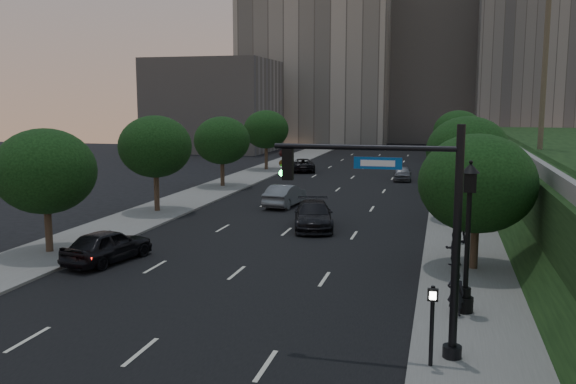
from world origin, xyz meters
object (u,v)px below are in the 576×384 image
(street_lamp, at_px, (467,244))
(sedan_far_left, at_px, (303,165))
(pedestrian_b, at_px, (454,249))
(pedestrian_a, at_px, (456,293))
(pedestrian_c, at_px, (462,227))
(sedan_far_right, at_px, (402,173))
(sedan_near_right, at_px, (313,215))
(sedan_mid_left, at_px, (285,195))
(traffic_signal_mast, at_px, (418,239))
(sedan_near_left, at_px, (108,246))

(street_lamp, bearing_deg, sedan_far_left, 110.15)
(street_lamp, xyz_separation_m, pedestrian_b, (-0.31, 6.49, -1.71))
(pedestrian_a, height_order, pedestrian_c, pedestrian_c)
(sedan_far_right, bearing_deg, sedan_near_right, -101.72)
(sedan_mid_left, xyz_separation_m, sedan_far_left, (-3.77, 22.27, -0.09))
(traffic_signal_mast, xyz_separation_m, pedestrian_a, (1.23, 3.73, -2.72))
(sedan_mid_left, height_order, pedestrian_b, pedestrian_b)
(street_lamp, height_order, pedestrian_b, street_lamp)
(sedan_near_left, xyz_separation_m, sedan_far_right, (11.64, 34.57, -0.09))
(traffic_signal_mast, bearing_deg, sedan_far_left, 106.77)
(pedestrian_b, bearing_deg, pedestrian_c, -110.81)
(traffic_signal_mast, bearing_deg, sedan_near_right, 111.03)
(traffic_signal_mast, height_order, sedan_mid_left, traffic_signal_mast)
(sedan_mid_left, bearing_deg, pedestrian_b, 135.56)
(street_lamp, relative_size, sedan_mid_left, 1.14)
(sedan_mid_left, relative_size, pedestrian_a, 3.08)
(sedan_near_left, distance_m, sedan_near_right, 12.86)
(sedan_far_right, relative_size, pedestrian_c, 2.44)
(sedan_far_right, bearing_deg, sedan_far_left, 152.42)
(sedan_mid_left, xyz_separation_m, sedan_near_right, (3.64, -7.25, -0.00))
(sedan_far_left, bearing_deg, pedestrian_a, 93.36)
(traffic_signal_mast, bearing_deg, street_lamp, 69.30)
(sedan_far_right, distance_m, pedestrian_a, 38.72)
(traffic_signal_mast, distance_m, sedan_far_right, 42.42)
(street_lamp, bearing_deg, pedestrian_b, 92.77)
(sedan_near_left, distance_m, sedan_far_right, 36.47)
(sedan_near_right, xyz_separation_m, pedestrian_a, (8.07, -14.05, 0.14))
(sedan_near_right, bearing_deg, sedan_mid_left, 103.66)
(sedan_near_right, xyz_separation_m, pedestrian_b, (8.10, -7.13, 0.11))
(street_lamp, height_order, pedestrian_a, street_lamp)
(sedan_near_right, xyz_separation_m, sedan_far_right, (3.74, 24.42, -0.08))
(sedan_near_left, relative_size, sedan_mid_left, 0.98)
(sedan_far_left, height_order, pedestrian_a, pedestrian_a)
(pedestrian_c, bearing_deg, street_lamp, 58.08)
(sedan_far_left, height_order, pedestrian_b, pedestrian_b)
(sedan_far_left, height_order, pedestrian_c, pedestrian_c)
(sedan_mid_left, distance_m, sedan_near_right, 8.11)
(sedan_far_right, relative_size, pedestrian_a, 2.65)
(traffic_signal_mast, xyz_separation_m, street_lamp, (1.58, 4.17, -1.04))
(sedan_far_left, xyz_separation_m, sedan_far_right, (11.15, -5.09, 0.00))
(traffic_signal_mast, xyz_separation_m, sedan_far_left, (-14.25, 47.30, -2.95))
(sedan_far_left, distance_m, sedan_near_right, 30.43)
(sedan_mid_left, bearing_deg, street_lamp, 126.33)
(traffic_signal_mast, bearing_deg, pedestrian_c, 83.38)
(sedan_near_left, relative_size, sedan_far_right, 1.13)
(traffic_signal_mast, bearing_deg, sedan_mid_left, 112.73)
(pedestrian_a, height_order, pedestrian_b, pedestrian_a)
(street_lamp, distance_m, sedan_near_right, 16.11)
(sedan_mid_left, relative_size, sedan_far_left, 0.95)
(street_lamp, relative_size, sedan_far_left, 1.08)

